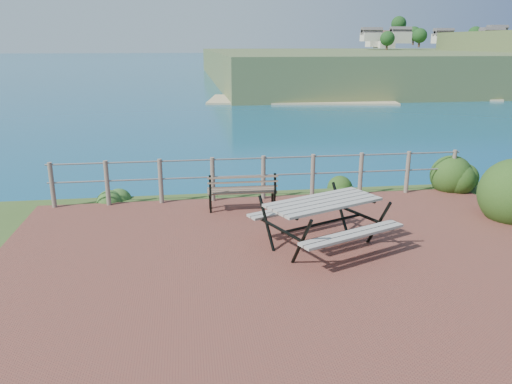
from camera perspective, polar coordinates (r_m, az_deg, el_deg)
The scene contains 8 objects.
ground at distance 8.40m, azimuth 4.38°, elevation -7.66°, with size 10.00×7.00×0.12m, color brown.
ocean at distance 207.50m, azimuth -7.82°, elevation 15.61°, with size 1200.00×1200.00×0.00m, color #145F7C.
safety_railing at distance 11.32m, azimuth 0.85°, elevation 1.94°, with size 9.40×0.10×1.00m.
picnic_table at distance 8.72m, azimuth 7.64°, elevation -3.04°, with size 2.15×1.61×0.84m.
park_bench at distance 10.58m, azimuth -1.62°, elevation 0.74°, with size 1.47×0.39×0.83m.
shrub_right_edge at distance 13.31m, azimuth 22.04°, elevation 0.41°, with size 1.03×1.03×1.47m, color #234515.
shrub_lip_west at distance 11.91m, azimuth -15.68°, elevation -0.81°, with size 0.67×0.67×0.37m, color #255A21.
shrub_lip_east at distance 12.76m, azimuth 9.37°, elevation 0.76°, with size 0.70×0.70×0.41m, color #234515.
Camera 1 is at (-1.69, -7.46, 3.46)m, focal length 35.00 mm.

